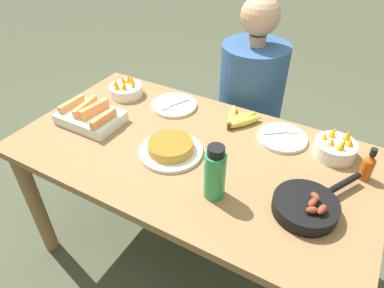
% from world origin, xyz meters
% --- Properties ---
extents(ground_plane, '(14.00, 14.00, 0.00)m').
position_xyz_m(ground_plane, '(0.00, 0.00, 0.00)').
color(ground_plane, '#474C38').
extents(dining_table, '(1.51, 0.82, 0.71)m').
position_xyz_m(dining_table, '(0.00, 0.00, 0.61)').
color(dining_table, olive).
rests_on(dining_table, ground_plane).
extents(banana_bunch, '(0.18, 0.20, 0.04)m').
position_xyz_m(banana_bunch, '(0.09, 0.28, 0.73)').
color(banana_bunch, gold).
rests_on(banana_bunch, dining_table).
extents(melon_tray, '(0.28, 0.20, 0.10)m').
position_xyz_m(melon_tray, '(-0.51, -0.05, 0.75)').
color(melon_tray, silver).
rests_on(melon_tray, dining_table).
extents(skillet, '(0.25, 0.36, 0.08)m').
position_xyz_m(skillet, '(0.50, -0.10, 0.74)').
color(skillet, black).
rests_on(skillet, dining_table).
extents(frittata_plate_center, '(0.27, 0.27, 0.06)m').
position_xyz_m(frittata_plate_center, '(-0.07, -0.06, 0.74)').
color(frittata_plate_center, silver).
rests_on(frittata_plate_center, dining_table).
extents(empty_plate_near_front, '(0.22, 0.22, 0.02)m').
position_xyz_m(empty_plate_near_front, '(0.31, 0.26, 0.72)').
color(empty_plate_near_front, silver).
rests_on(empty_plate_near_front, dining_table).
extents(empty_plate_far_left, '(0.23, 0.23, 0.02)m').
position_xyz_m(empty_plate_far_left, '(-0.25, 0.26, 0.72)').
color(empty_plate_far_left, silver).
rests_on(empty_plate_far_left, dining_table).
extents(fruit_bowl_mango, '(0.17, 0.17, 0.12)m').
position_xyz_m(fruit_bowl_mango, '(0.52, 0.26, 0.75)').
color(fruit_bowl_mango, silver).
rests_on(fruit_bowl_mango, dining_table).
extents(fruit_bowl_citrus, '(0.17, 0.17, 0.10)m').
position_xyz_m(fruit_bowl_citrus, '(-0.53, 0.23, 0.75)').
color(fruit_bowl_citrus, silver).
rests_on(fruit_bowl_citrus, dining_table).
extents(water_bottle, '(0.08, 0.08, 0.22)m').
position_xyz_m(water_bottle, '(0.20, -0.19, 0.82)').
color(water_bottle, '#2D9351').
rests_on(water_bottle, dining_table).
extents(hot_sauce_bottle, '(0.04, 0.04, 0.14)m').
position_xyz_m(hot_sauce_bottle, '(0.65, 0.17, 0.78)').
color(hot_sauce_bottle, '#C64C0F').
rests_on(hot_sauce_bottle, dining_table).
extents(person_figure, '(0.39, 0.39, 1.20)m').
position_xyz_m(person_figure, '(0.01, 0.64, 0.49)').
color(person_figure, black).
rests_on(person_figure, ground_plane).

